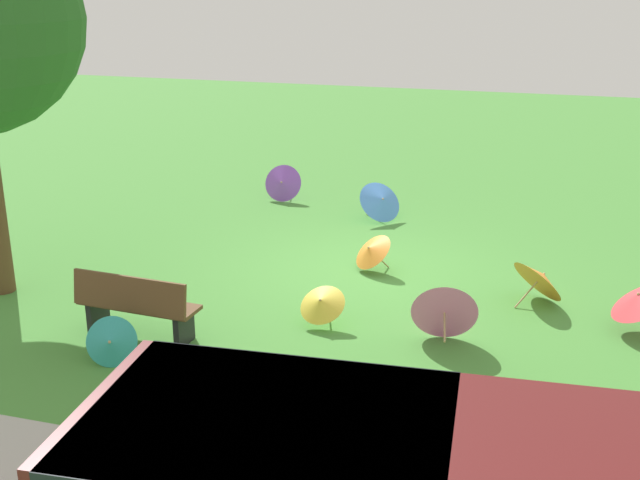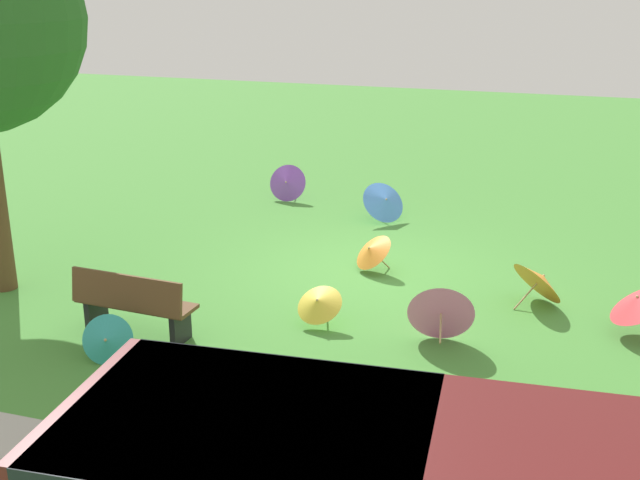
{
  "view_description": "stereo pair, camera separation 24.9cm",
  "coord_description": "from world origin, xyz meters",
  "px_view_note": "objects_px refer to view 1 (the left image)",
  "views": [
    {
      "loc": [
        -2.66,
        11.44,
        4.54
      ],
      "look_at": [
        0.62,
        0.4,
        0.6
      ],
      "focal_mm": 44.96,
      "sensor_mm": 36.0,
      "label": 1
    },
    {
      "loc": [
        -2.9,
        11.37,
        4.54
      ],
      "look_at": [
        0.62,
        0.4,
        0.6
      ],
      "focal_mm": 44.96,
      "sensor_mm": 36.0,
      "label": 2
    }
  ],
  "objects_px": {
    "parasol_blue_0": "(381,201)",
    "parasol_teal_0": "(111,342)",
    "parasol_orange_0": "(541,278)",
    "parasol_purple_1": "(282,183)",
    "park_bench": "(136,305)",
    "parasol_pink_1": "(444,309)",
    "parasol_yellow_1": "(321,303)",
    "parasol_orange_2": "(371,250)"
  },
  "relations": [
    {
      "from": "parasol_orange_0",
      "to": "parasol_blue_0",
      "type": "relative_size",
      "value": 1.01
    },
    {
      "from": "parasol_orange_0",
      "to": "parasol_yellow_1",
      "type": "distance_m",
      "value": 3.19
    },
    {
      "from": "parasol_orange_0",
      "to": "parasol_blue_0",
      "type": "bearing_deg",
      "value": -46.47
    },
    {
      "from": "park_bench",
      "to": "parasol_orange_0",
      "type": "bearing_deg",
      "value": -151.46
    },
    {
      "from": "parasol_orange_0",
      "to": "parasol_teal_0",
      "type": "bearing_deg",
      "value": 35.04
    },
    {
      "from": "park_bench",
      "to": "parasol_orange_0",
      "type": "xyz_separation_m",
      "value": [
        -4.9,
        -2.66,
        -0.08
      ]
    },
    {
      "from": "park_bench",
      "to": "parasol_pink_1",
      "type": "relative_size",
      "value": 1.81
    },
    {
      "from": "parasol_teal_0",
      "to": "park_bench",
      "type": "bearing_deg",
      "value": -85.64
    },
    {
      "from": "parasol_orange_0",
      "to": "parasol_orange_2",
      "type": "relative_size",
      "value": 1.21
    },
    {
      "from": "parasol_blue_0",
      "to": "parasol_teal_0",
      "type": "bearing_deg",
      "value": 74.15
    },
    {
      "from": "parasol_orange_0",
      "to": "parasol_yellow_1",
      "type": "relative_size",
      "value": 1.45
    },
    {
      "from": "park_bench",
      "to": "parasol_purple_1",
      "type": "distance_m",
      "value": 6.63
    },
    {
      "from": "parasol_blue_0",
      "to": "parasol_yellow_1",
      "type": "bearing_deg",
      "value": 92.89
    },
    {
      "from": "parasol_pink_1",
      "to": "parasol_orange_0",
      "type": "bearing_deg",
      "value": -125.74
    },
    {
      "from": "park_bench",
      "to": "parasol_teal_0",
      "type": "relative_size",
      "value": 2.32
    },
    {
      "from": "park_bench",
      "to": "parasol_yellow_1",
      "type": "distance_m",
      "value": 2.39
    },
    {
      "from": "parasol_yellow_1",
      "to": "park_bench",
      "type": "bearing_deg",
      "value": 25.78
    },
    {
      "from": "park_bench",
      "to": "parasol_teal_0",
      "type": "xyz_separation_m",
      "value": [
        -0.06,
        0.73,
        -0.16
      ]
    },
    {
      "from": "parasol_teal_0",
      "to": "parasol_blue_0",
      "type": "height_order",
      "value": "parasol_blue_0"
    },
    {
      "from": "parasol_yellow_1",
      "to": "parasol_orange_2",
      "type": "height_order",
      "value": "parasol_orange_2"
    },
    {
      "from": "parasol_purple_1",
      "to": "parasol_pink_1",
      "type": "bearing_deg",
      "value": 126.48
    },
    {
      "from": "park_bench",
      "to": "parasol_purple_1",
      "type": "bearing_deg",
      "value": -87.2
    },
    {
      "from": "park_bench",
      "to": "parasol_yellow_1",
      "type": "relative_size",
      "value": 2.26
    },
    {
      "from": "parasol_teal_0",
      "to": "parasol_blue_0",
      "type": "distance_m",
      "value": 6.8
    },
    {
      "from": "parasol_pink_1",
      "to": "parasol_orange_2",
      "type": "bearing_deg",
      "value": -55.7
    },
    {
      "from": "park_bench",
      "to": "parasol_pink_1",
      "type": "height_order",
      "value": "park_bench"
    },
    {
      "from": "parasol_orange_2",
      "to": "parasol_purple_1",
      "type": "bearing_deg",
      "value": -52.22
    },
    {
      "from": "parasol_purple_1",
      "to": "parasol_orange_2",
      "type": "height_order",
      "value": "parasol_purple_1"
    },
    {
      "from": "parasol_orange_0",
      "to": "parasol_purple_1",
      "type": "xyz_separation_m",
      "value": [
        5.22,
        -3.96,
        -0.01
      ]
    },
    {
      "from": "parasol_yellow_1",
      "to": "parasol_orange_2",
      "type": "bearing_deg",
      "value": -94.33
    },
    {
      "from": "parasol_pink_1",
      "to": "parasol_blue_0",
      "type": "bearing_deg",
      "value": -68.56
    },
    {
      "from": "parasol_teal_0",
      "to": "parasol_orange_2",
      "type": "distance_m",
      "value": 4.55
    },
    {
      "from": "parasol_yellow_1",
      "to": "parasol_purple_1",
      "type": "bearing_deg",
      "value": -66.07
    },
    {
      "from": "parasol_blue_0",
      "to": "parasol_purple_1",
      "type": "bearing_deg",
      "value": -19.99
    },
    {
      "from": "parasol_purple_1",
      "to": "parasol_orange_2",
      "type": "bearing_deg",
      "value": 127.78
    },
    {
      "from": "parasol_teal_0",
      "to": "parasol_orange_2",
      "type": "relative_size",
      "value": 0.81
    },
    {
      "from": "parasol_orange_0",
      "to": "parasol_yellow_1",
      "type": "bearing_deg",
      "value": 30.61
    },
    {
      "from": "parasol_teal_0",
      "to": "parasol_orange_2",
      "type": "bearing_deg",
      "value": -119.83
    },
    {
      "from": "park_bench",
      "to": "parasol_blue_0",
      "type": "bearing_deg",
      "value": -108.23
    },
    {
      "from": "park_bench",
      "to": "parasol_teal_0",
      "type": "bearing_deg",
      "value": 94.36
    },
    {
      "from": "park_bench",
      "to": "parasol_pink_1",
      "type": "xyz_separation_m",
      "value": [
        -3.77,
        -1.09,
        -0.04
      ]
    },
    {
      "from": "parasol_orange_0",
      "to": "parasol_orange_2",
      "type": "distance_m",
      "value": 2.64
    }
  ]
}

